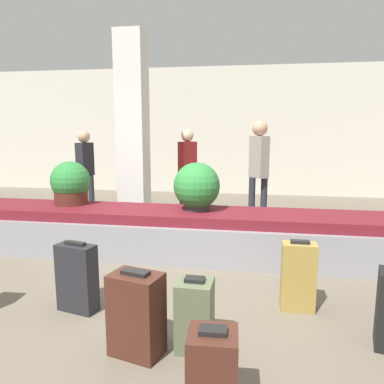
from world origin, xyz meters
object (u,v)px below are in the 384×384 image
potted_plant_1 (71,184)px  potted_plant_0 (197,187)px  suitcase_6 (298,276)px  suitcase_0 (212,373)px  suitcase_5 (77,278)px  pillar (133,133)px  traveler_0 (187,165)px  suitcase_4 (195,315)px  traveler_2 (259,164)px  traveler_1 (85,166)px  suitcase_2 (137,314)px

potted_plant_1 → potted_plant_0: bearing=-2.7°
suitcase_6 → potted_plant_1: size_ratio=1.10×
suitcase_0 → suitcase_5: suitcase_5 is taller
pillar → potted_plant_0: pillar is taller
suitcase_0 → traveler_0: (-1.05, 4.95, 0.73)m
pillar → suitcase_5: (0.40, -2.91, -1.28)m
suitcase_4 → traveler_0: 4.45m
suitcase_4 → suitcase_0: bearing=-70.4°
traveler_0 → traveler_2: traveler_2 is taller
potted_plant_0 → traveler_1: (-2.43, 1.82, 0.06)m
pillar → suitcase_2: 3.87m
potted_plant_0 → traveler_1: size_ratio=0.39×
suitcase_0 → traveler_0: 5.11m
suitcase_2 → suitcase_5: 0.94m
traveler_2 → potted_plant_1: bearing=80.4°
traveler_2 → pillar: bearing=61.9°
suitcase_6 → traveler_0: 3.96m
potted_plant_0 → traveler_1: bearing=143.1°
suitcase_0 → pillar: bearing=111.0°
potted_plant_0 → traveler_2: 1.71m
suitcase_6 → potted_plant_0: potted_plant_0 is taller
suitcase_2 → potted_plant_1: size_ratio=1.08×
potted_plant_0 → potted_plant_1: (-1.83, 0.09, -0.02)m
suitcase_2 → traveler_2: 4.00m
suitcase_4 → traveler_2: traveler_2 is taller
suitcase_4 → suitcase_2: bearing=-160.2°
suitcase_0 → suitcase_2: bearing=138.1°
pillar → suitcase_0: bearing=-65.9°
potted_plant_1 → traveler_2: 3.00m
traveler_0 → suitcase_4: bearing=-122.6°
suitcase_6 → traveler_1: (-3.61, 3.22, 0.65)m
suitcase_6 → traveler_1: 4.88m
potted_plant_1 → suitcase_6: bearing=-26.2°
potted_plant_1 → traveler_0: bearing=57.1°
traveler_1 → traveler_2: size_ratio=0.91×
suitcase_6 → potted_plant_0: bearing=129.8°
suitcase_5 → potted_plant_0: 2.04m
suitcase_2 → suitcase_0: bearing=-24.3°
suitcase_6 → suitcase_4: bearing=-137.6°
suitcase_0 → suitcase_6: 1.56m
suitcase_0 → suitcase_2: size_ratio=0.83×
potted_plant_1 → traveler_0: 2.43m
suitcase_4 → traveler_1: traveler_1 is taller
suitcase_4 → traveler_0: traveler_0 is taller
suitcase_4 → traveler_2: (0.48, 3.68, 0.82)m
traveler_0 → traveler_2: (1.32, -0.63, 0.11)m
suitcase_2 → potted_plant_0: size_ratio=1.04×
potted_plant_0 → potted_plant_1: bearing=177.3°
suitcase_4 → suitcase_6: suitcase_6 is taller
suitcase_6 → traveler_2: traveler_2 is taller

